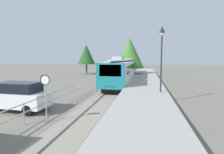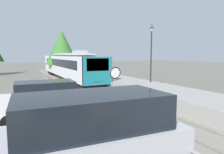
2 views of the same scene
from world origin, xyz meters
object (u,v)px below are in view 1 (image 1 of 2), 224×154
commuter_train (123,68)px  parked_suv_white (17,96)px  speed_limit_sign (45,86)px  platform_lamp_mid_platform (162,47)px

commuter_train → parked_suv_white: bearing=-108.8°
commuter_train → speed_limit_sign: (-2.26, -18.08, -0.03)m
parked_suv_white → speed_limit_sign: bearing=-29.0°
platform_lamp_mid_platform → parked_suv_white: (-10.12, -4.22, -3.56)m
commuter_train → parked_suv_white: size_ratio=4.49×
speed_limit_sign → parked_suv_white: speed_limit_sign is taller
commuter_train → platform_lamp_mid_platform: (4.57, -12.03, 2.47)m
platform_lamp_mid_platform → commuter_train: bearing=110.8°
parked_suv_white → platform_lamp_mid_platform: bearing=22.7°
platform_lamp_mid_platform → speed_limit_sign: bearing=-138.5°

